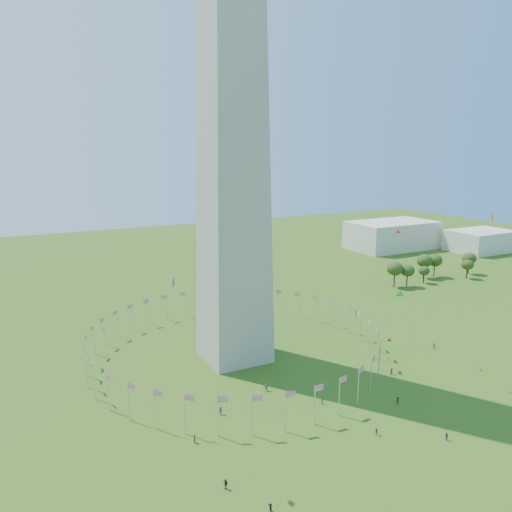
% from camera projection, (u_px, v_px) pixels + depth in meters
% --- Properties ---
extents(ground, '(600.00, 600.00, 0.00)m').
position_uv_depth(ground, '(343.00, 449.00, 98.05)').
color(ground, '#2D4E12').
rests_on(ground, ground).
extents(washington_monument, '(16.80, 16.80, 169.00)m').
position_uv_depth(washington_monument, '(231.00, 39.00, 123.57)').
color(washington_monument, '#AAA597').
rests_on(washington_monument, ground).
extents(flag_ring, '(80.24, 80.24, 9.00)m').
position_uv_depth(flag_ring, '(234.00, 342.00, 140.40)').
color(flag_ring, silver).
rests_on(flag_ring, ground).
extents(gov_building_east_a, '(50.00, 30.00, 16.00)m').
position_uv_depth(gov_building_east_a, '(392.00, 235.00, 294.34)').
color(gov_building_east_a, beige).
rests_on(gov_building_east_a, ground).
extents(gov_building_east_b, '(35.00, 25.00, 12.00)m').
position_uv_depth(gov_building_east_b, '(481.00, 241.00, 286.95)').
color(gov_building_east_b, beige).
rests_on(gov_building_east_b, ground).
extents(crowd, '(81.45, 65.95, 1.95)m').
position_uv_depth(crowd, '(366.00, 428.00, 103.76)').
color(crowd, '#21294D').
rests_on(crowd, ground).
extents(kites_aloft, '(92.87, 69.81, 41.27)m').
position_uv_depth(kites_aloft, '(335.00, 298.00, 122.49)').
color(kites_aloft, green).
rests_on(kites_aloft, ground).
extents(tree_line_east, '(53.88, 15.65, 10.91)m').
position_uv_depth(tree_line_east, '(430.00, 269.00, 222.88)').
color(tree_line_east, '#37541C').
rests_on(tree_line_east, ground).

